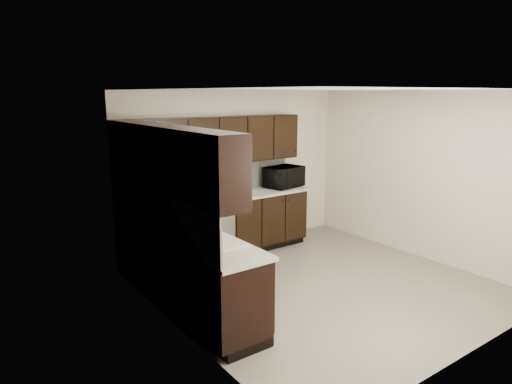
% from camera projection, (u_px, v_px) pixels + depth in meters
% --- Properties ---
extents(floor, '(4.00, 4.00, 0.00)m').
position_uv_depth(floor, '(320.00, 285.00, 5.96)').
color(floor, gray).
rests_on(floor, ground).
extents(ceiling, '(4.00, 4.00, 0.00)m').
position_uv_depth(ceiling, '(327.00, 90.00, 5.43)').
color(ceiling, white).
rests_on(ceiling, wall_back).
extents(wall_back, '(4.00, 0.02, 2.50)m').
position_uv_depth(wall_back, '(236.00, 170.00, 7.28)').
color(wall_back, beige).
rests_on(wall_back, floor).
extents(wall_left, '(0.02, 4.00, 2.50)m').
position_uv_depth(wall_left, '(178.00, 217.00, 4.55)').
color(wall_left, beige).
rests_on(wall_left, floor).
extents(wall_right, '(0.02, 4.00, 2.50)m').
position_uv_depth(wall_right, '(420.00, 175.00, 6.84)').
color(wall_right, beige).
rests_on(wall_right, floor).
extents(wall_front, '(4.00, 0.02, 2.50)m').
position_uv_depth(wall_front, '(479.00, 230.00, 4.11)').
color(wall_front, beige).
rests_on(wall_front, floor).
extents(lower_cabinets, '(3.00, 2.80, 0.90)m').
position_uv_depth(lower_cabinets, '(210.00, 247.00, 6.17)').
color(lower_cabinets, black).
rests_on(lower_cabinets, floor).
extents(countertop, '(3.03, 2.83, 0.04)m').
position_uv_depth(countertop, '(209.00, 211.00, 6.06)').
color(countertop, '#B6B29F').
rests_on(countertop, lower_cabinets).
extents(backsplash, '(3.00, 2.80, 0.48)m').
position_uv_depth(backsplash, '(187.00, 191.00, 6.06)').
color(backsplash, '#B4B5B0').
rests_on(backsplash, countertop).
extents(upper_cabinets, '(3.00, 2.80, 0.70)m').
position_uv_depth(upper_cabinets, '(198.00, 147.00, 5.90)').
color(upper_cabinets, black).
rests_on(upper_cabinets, wall_back).
extents(dishwasher, '(0.58, 0.04, 0.78)m').
position_uv_depth(dishwasher, '(218.00, 229.00, 6.56)').
color(dishwasher, beige).
rests_on(dishwasher, lower_cabinets).
extents(sink, '(0.54, 0.82, 0.42)m').
position_uv_depth(sink, '(208.00, 246.00, 4.80)').
color(sink, beige).
rests_on(sink, countertop).
extents(microwave, '(0.68, 0.53, 0.34)m').
position_uv_depth(microwave, '(284.00, 177.00, 7.50)').
color(microwave, black).
rests_on(microwave, countertop).
extents(soap_bottle_a, '(0.08, 0.08, 0.17)m').
position_uv_depth(soap_bottle_a, '(200.00, 220.00, 5.29)').
color(soap_bottle_a, gray).
rests_on(soap_bottle_a, countertop).
extents(soap_bottle_b, '(0.11, 0.11, 0.25)m').
position_uv_depth(soap_bottle_b, '(158.00, 212.00, 5.47)').
color(soap_bottle_b, gray).
rests_on(soap_bottle_b, countertop).
extents(toaster_oven, '(0.41, 0.33, 0.23)m').
position_uv_depth(toaster_oven, '(189.00, 194.00, 6.48)').
color(toaster_oven, '#B1B1B3').
rests_on(toaster_oven, countertop).
extents(storage_bin, '(0.41, 0.31, 0.16)m').
position_uv_depth(storage_bin, '(159.00, 210.00, 5.72)').
color(storage_bin, silver).
rests_on(storage_bin, countertop).
extents(blue_pitcher, '(0.24, 0.24, 0.27)m').
position_uv_depth(blue_pitcher, '(204.00, 224.00, 4.92)').
color(blue_pitcher, navy).
rests_on(blue_pitcher, countertop).
extents(teal_tumbler, '(0.12, 0.12, 0.22)m').
position_uv_depth(teal_tumbler, '(163.00, 204.00, 5.92)').
color(teal_tumbler, '#0E959B').
rests_on(teal_tumbler, countertop).
extents(paper_towel_roll, '(0.13, 0.13, 0.26)m').
position_uv_depth(paper_towel_roll, '(158.00, 203.00, 5.87)').
color(paper_towel_roll, white).
rests_on(paper_towel_roll, countertop).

